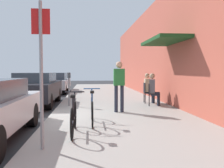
% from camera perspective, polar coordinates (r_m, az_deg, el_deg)
% --- Properties ---
extents(ground_plane, '(60.00, 60.00, 0.00)m').
position_cam_1_polar(ground_plane, '(7.81, -14.47, -8.18)').
color(ground_plane, '#2D2D30').
extents(sidewalk_slab, '(4.50, 32.00, 0.12)m').
position_cam_1_polar(sidewalk_slab, '(9.73, 0.71, -5.50)').
color(sidewalk_slab, '#9E9B93').
rests_on(sidewalk_slab, ground_plane).
extents(building_facade, '(1.40, 32.00, 4.96)m').
position_cam_1_polar(building_facade, '(10.20, 14.38, 8.43)').
color(building_facade, '#BC5442').
rests_on(building_facade, ground_plane).
extents(parked_car_1, '(1.80, 4.40, 1.42)m').
position_cam_1_polar(parked_car_1, '(11.34, -17.22, -0.93)').
color(parked_car_1, black).
rests_on(parked_car_1, ground_plane).
extents(parked_car_2, '(1.80, 4.40, 1.37)m').
position_cam_1_polar(parked_car_2, '(17.49, -13.02, 0.39)').
color(parked_car_2, '#B7B7BC').
rests_on(parked_car_2, ground_plane).
extents(parking_meter, '(0.12, 0.10, 1.32)m').
position_cam_1_polar(parking_meter, '(9.93, -9.86, -0.57)').
color(parking_meter, slate).
rests_on(parking_meter, sidewalk_slab).
extents(street_sign, '(0.32, 0.06, 2.60)m').
position_cam_1_polar(street_sign, '(4.51, -16.02, 4.57)').
color(street_sign, gray).
rests_on(street_sign, sidewalk_slab).
extents(bicycle_0, '(0.46, 1.71, 0.90)m').
position_cam_1_polar(bicycle_0, '(5.55, -8.83, -7.68)').
color(bicycle_0, black).
rests_on(bicycle_0, sidewalk_slab).
extents(bicycle_1, '(0.46, 1.71, 0.90)m').
position_cam_1_polar(bicycle_1, '(6.55, -4.61, -6.01)').
color(bicycle_1, black).
rests_on(bicycle_1, sidewalk_slab).
extents(cafe_chair_0, '(0.53, 0.53, 0.87)m').
position_cam_1_polar(cafe_chair_0, '(10.00, 9.20, -2.05)').
color(cafe_chair_0, black).
rests_on(cafe_chair_0, sidewalk_slab).
extents(seated_patron_0, '(0.49, 0.44, 1.29)m').
position_cam_1_polar(seated_patron_0, '(9.99, 9.55, -0.96)').
color(seated_patron_0, '#232838').
rests_on(seated_patron_0, sidewalk_slab).
extents(cafe_chair_1, '(0.48, 0.48, 0.87)m').
position_cam_1_polar(cafe_chair_1, '(10.78, 8.11, -1.67)').
color(cafe_chair_1, black).
rests_on(cafe_chair_1, sidewalk_slab).
extents(seated_patron_1, '(0.45, 0.39, 1.29)m').
position_cam_1_polar(seated_patron_1, '(10.78, 8.43, -0.65)').
color(seated_patron_1, '#232838').
rests_on(seated_patron_1, sidewalk_slab).
extents(pedestrian_standing, '(0.36, 0.22, 1.70)m').
position_cam_1_polar(pedestrian_standing, '(8.28, 1.65, 0.37)').
color(pedestrian_standing, '#232838').
rests_on(pedestrian_standing, sidewalk_slab).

